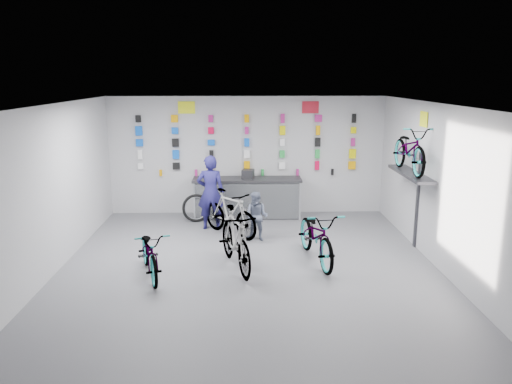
{
  "coord_description": "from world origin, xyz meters",
  "views": [
    {
      "loc": [
        -0.09,
        -8.63,
        3.47
      ],
      "look_at": [
        0.17,
        1.4,
        1.15
      ],
      "focal_mm": 35.0,
      "sensor_mm": 36.0,
      "label": 1
    }
  ],
  "objects_px": {
    "bike_service": "(230,213)",
    "customer": "(257,216)",
    "bike_center": "(235,239)",
    "bike_left": "(150,252)",
    "clerk": "(211,192)",
    "bike_right": "(317,235)",
    "counter": "(247,198)"
  },
  "relations": [
    {
      "from": "bike_service",
      "to": "counter",
      "type": "bearing_deg",
      "value": 32.91
    },
    {
      "from": "bike_center",
      "to": "bike_service",
      "type": "relative_size",
      "value": 1.1
    },
    {
      "from": "bike_left",
      "to": "bike_service",
      "type": "xyz_separation_m",
      "value": [
        1.36,
        2.3,
        0.08
      ]
    },
    {
      "from": "bike_right",
      "to": "clerk",
      "type": "bearing_deg",
      "value": 125.54
    },
    {
      "from": "clerk",
      "to": "bike_right",
      "type": "bearing_deg",
      "value": 136.37
    },
    {
      "from": "bike_service",
      "to": "customer",
      "type": "xyz_separation_m",
      "value": [
        0.59,
        -0.35,
        0.02
      ]
    },
    {
      "from": "clerk",
      "to": "bike_service",
      "type": "bearing_deg",
      "value": 132.63
    },
    {
      "from": "bike_center",
      "to": "customer",
      "type": "distance_m",
      "value": 1.69
    },
    {
      "from": "bike_right",
      "to": "customer",
      "type": "bearing_deg",
      "value": 121.38
    },
    {
      "from": "bike_left",
      "to": "clerk",
      "type": "relative_size",
      "value": 0.97
    },
    {
      "from": "bike_left",
      "to": "customer",
      "type": "bearing_deg",
      "value": 27.0
    },
    {
      "from": "bike_center",
      "to": "clerk",
      "type": "bearing_deg",
      "value": 87.42
    },
    {
      "from": "bike_service",
      "to": "clerk",
      "type": "height_order",
      "value": "clerk"
    },
    {
      "from": "bike_service",
      "to": "customer",
      "type": "height_order",
      "value": "customer"
    },
    {
      "from": "counter",
      "to": "customer",
      "type": "distance_m",
      "value": 1.84
    },
    {
      "from": "bike_left",
      "to": "clerk",
      "type": "xyz_separation_m",
      "value": [
        0.9,
        2.83,
        0.43
      ]
    },
    {
      "from": "bike_left",
      "to": "bike_service",
      "type": "distance_m",
      "value": 2.68
    },
    {
      "from": "customer",
      "to": "bike_center",
      "type": "bearing_deg",
      "value": -83.2
    },
    {
      "from": "counter",
      "to": "bike_service",
      "type": "height_order",
      "value": "bike_service"
    },
    {
      "from": "bike_right",
      "to": "clerk",
      "type": "relative_size",
      "value": 1.15
    },
    {
      "from": "bike_center",
      "to": "clerk",
      "type": "xyz_separation_m",
      "value": [
        -0.61,
        2.51,
        0.3
      ]
    },
    {
      "from": "bike_left",
      "to": "bike_right",
      "type": "bearing_deg",
      "value": -6.06
    },
    {
      "from": "bike_left",
      "to": "bike_center",
      "type": "height_order",
      "value": "bike_center"
    },
    {
      "from": "bike_center",
      "to": "bike_right",
      "type": "bearing_deg",
      "value": -3.99
    },
    {
      "from": "counter",
      "to": "bike_center",
      "type": "xyz_separation_m",
      "value": [
        -0.24,
        -3.47,
        0.08
      ]
    },
    {
      "from": "clerk",
      "to": "customer",
      "type": "bearing_deg",
      "value": 141.59
    },
    {
      "from": "bike_center",
      "to": "bike_right",
      "type": "height_order",
      "value": "bike_center"
    },
    {
      "from": "bike_center",
      "to": "customer",
      "type": "relative_size",
      "value": 1.76
    },
    {
      "from": "bike_service",
      "to": "customer",
      "type": "bearing_deg",
      "value": -73.23
    },
    {
      "from": "bike_service",
      "to": "clerk",
      "type": "relative_size",
      "value": 0.99
    },
    {
      "from": "bike_service",
      "to": "customer",
      "type": "relative_size",
      "value": 1.61
    },
    {
      "from": "bike_left",
      "to": "bike_service",
      "type": "relative_size",
      "value": 0.98
    }
  ]
}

